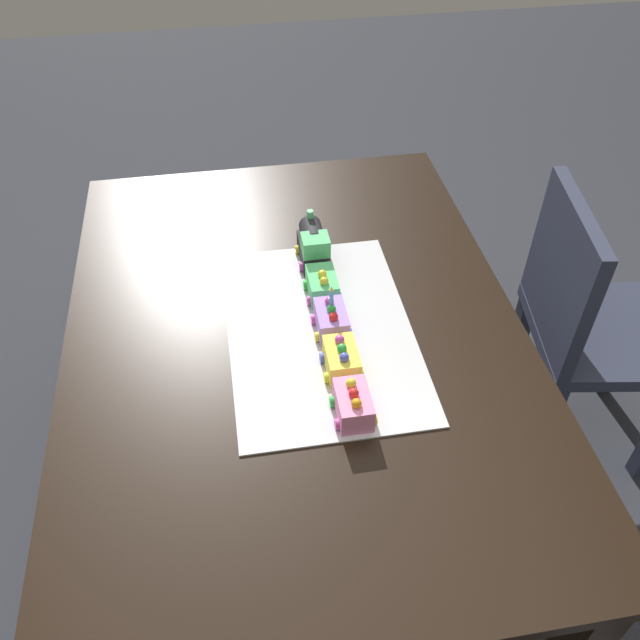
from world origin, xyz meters
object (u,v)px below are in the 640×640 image
object	(u,v)px
cake_locomotive	(313,245)
birthday_candle	(331,296)
cake_car_gondola_bubblegum	(353,404)
cake_car_tanker_lavender	(331,320)
cake_car_caboose_mint_green	(322,285)
cake_car_flatbed_lemon	(341,360)
dining_table	(297,362)
chair	(585,325)

from	to	relation	value
cake_locomotive	birthday_candle	bearing A→B (deg)	0.00
cake_car_gondola_bubblegum	birthday_candle	world-z (taller)	birthday_candle
cake_car_gondola_bubblegum	cake_car_tanker_lavender	bearing A→B (deg)	180.00
cake_locomotive	cake_car_caboose_mint_green	size ratio (longest dim) A/B	1.40
cake_car_caboose_mint_green	cake_car_gondola_bubblegum	size ratio (longest dim) A/B	1.00
cake_car_flatbed_lemon	cake_car_tanker_lavender	bearing A→B (deg)	180.00
dining_table	cake_locomotive	xyz separation A→B (m)	(-0.23, 0.08, 0.16)
cake_locomotive	cake_car_gondola_bubblegum	size ratio (longest dim) A/B	1.40
dining_table	cake_car_tanker_lavender	world-z (taller)	cake_car_tanker_lavender
cake_car_caboose_mint_green	dining_table	bearing A→B (deg)	-37.92
chair	cake_locomotive	size ratio (longest dim) A/B	6.14
dining_table	birthday_candle	size ratio (longest dim) A/B	27.27
chair	birthday_candle	distance (m)	0.86
dining_table	cake_locomotive	distance (m)	0.29
cake_car_flatbed_lemon	dining_table	bearing A→B (deg)	-150.90
cake_locomotive	cake_car_flatbed_lemon	xyz separation A→B (m)	(0.36, 0.00, -0.02)
dining_table	cake_locomotive	size ratio (longest dim) A/B	10.00
chair	birthday_candle	bearing A→B (deg)	111.53
cake_car_tanker_lavender	cake_car_gondola_bubblegum	size ratio (longest dim) A/B	1.00
dining_table	cake_car_gondola_bubblegum	distance (m)	0.30
birthday_candle	cake_car_caboose_mint_green	bearing A→B (deg)	180.00
cake_car_tanker_lavender	cake_car_caboose_mint_green	bearing A→B (deg)	-180.00
chair	cake_locomotive	bearing A→B (deg)	93.26
cake_car_tanker_lavender	cake_car_flatbed_lemon	distance (m)	0.12
cake_car_flatbed_lemon	birthday_candle	world-z (taller)	birthday_candle
dining_table	chair	bearing A→B (deg)	100.46
dining_table	cake_car_flatbed_lemon	size ratio (longest dim) A/B	14.00
birthday_candle	chair	bearing A→B (deg)	102.71
cake_car_caboose_mint_green	birthday_candle	xyz separation A→B (m)	(0.12, -0.00, 0.07)
cake_locomotive	birthday_candle	distance (m)	0.25
cake_car_tanker_lavender	cake_car_gondola_bubblegum	bearing A→B (deg)	0.00
cake_car_caboose_mint_green	cake_car_flatbed_lemon	xyz separation A→B (m)	(0.24, 0.00, 0.00)
dining_table	cake_car_flatbed_lemon	bearing A→B (deg)	29.10
chair	cake_locomotive	world-z (taller)	same
dining_table	cake_car_caboose_mint_green	xyz separation A→B (m)	(-0.10, 0.08, 0.14)
cake_car_tanker_lavender	dining_table	bearing A→B (deg)	-104.20
chair	cake_car_tanker_lavender	world-z (taller)	chair
cake_car_tanker_lavender	cake_car_gondola_bubblegum	world-z (taller)	same
dining_table	chair	xyz separation A→B (m)	(-0.15, 0.83, -0.16)
chair	cake_car_tanker_lavender	distance (m)	0.83
cake_car_gondola_bubblegum	chair	bearing A→B (deg)	118.39
dining_table	cake_car_tanker_lavender	bearing A→B (deg)	75.80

